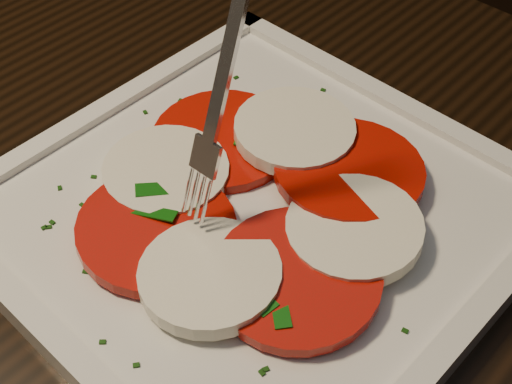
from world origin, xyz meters
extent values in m
cube|color=black|center=(0.09, 0.15, 0.73)|extent=(1.24, 0.86, 0.04)
cylinder|color=black|center=(-0.43, 0.52, 0.35)|extent=(0.06, 0.06, 0.71)
cylinder|color=black|center=(0.06, 0.70, 0.21)|extent=(0.04, 0.04, 0.41)
cube|color=white|center=(0.04, 0.23, 0.76)|extent=(0.32, 0.32, 0.01)
cylinder|color=#BE0B04|center=(-0.02, 0.26, 0.77)|extent=(0.10, 0.10, 0.01)
cylinder|color=white|center=(-0.02, 0.22, 0.77)|extent=(0.08, 0.08, 0.01)
cylinder|color=#BE0B04|center=(0.01, 0.18, 0.77)|extent=(0.10, 0.10, 0.02)
cylinder|color=white|center=(0.06, 0.17, 0.77)|extent=(0.08, 0.08, 0.02)
cylinder|color=#BE0B04|center=(0.09, 0.20, 0.77)|extent=(0.10, 0.10, 0.01)
cylinder|color=white|center=(0.10, 0.25, 0.78)|extent=(0.08, 0.08, 0.01)
cylinder|color=#BE0B04|center=(0.07, 0.29, 0.78)|extent=(0.10, 0.10, 0.01)
cylinder|color=white|center=(0.02, 0.29, 0.78)|extent=(0.08, 0.08, 0.01)
cube|color=#10510D|center=(0.08, 0.18, 0.78)|extent=(0.04, 0.02, 0.00)
cube|color=#10510D|center=(0.07, 0.29, 0.78)|extent=(0.02, 0.03, 0.01)
cube|color=#10510D|center=(0.10, 0.18, 0.78)|extent=(0.03, 0.03, 0.00)
cube|color=#10510D|center=(0.06, 0.18, 0.78)|extent=(0.02, 0.04, 0.00)
cube|color=#10510D|center=(0.09, 0.26, 0.78)|extent=(0.01, 0.03, 0.00)
cube|color=#10510D|center=(0.01, 0.27, 0.78)|extent=(0.03, 0.02, 0.00)
cube|color=#10510D|center=(0.00, 0.18, 0.78)|extent=(0.04, 0.02, 0.00)
cube|color=#10510D|center=(-0.01, 0.20, 0.78)|extent=(0.03, 0.03, 0.00)
cube|color=#10510D|center=(0.10, 0.24, 0.78)|extent=(0.03, 0.04, 0.01)
cube|color=#11380A|center=(0.06, 0.11, 0.77)|extent=(0.00, 0.00, 0.00)
cube|color=#11380A|center=(-0.04, 0.28, 0.77)|extent=(0.00, 0.00, 0.00)
cube|color=#11380A|center=(-0.01, 0.13, 0.77)|extent=(0.00, 0.00, 0.00)
cube|color=#11380A|center=(-0.06, 0.19, 0.77)|extent=(0.00, 0.00, 0.00)
cube|color=#11380A|center=(-0.07, 0.17, 0.77)|extent=(0.00, 0.00, 0.00)
cube|color=#11380A|center=(-0.04, 0.17, 0.77)|extent=(0.00, 0.00, 0.00)
cube|color=#11380A|center=(-0.05, 0.15, 0.77)|extent=(0.00, 0.00, 0.00)
cube|color=#11380A|center=(-0.05, 0.30, 0.77)|extent=(0.00, 0.00, 0.00)
cube|color=#11380A|center=(0.00, 0.33, 0.77)|extent=(0.00, 0.00, 0.00)
cube|color=#11380A|center=(0.11, 0.15, 0.77)|extent=(0.00, 0.00, 0.00)
cube|color=#11380A|center=(0.02, 0.14, 0.77)|extent=(0.00, 0.00, 0.00)
cube|color=#11380A|center=(-0.05, 0.14, 0.77)|extent=(0.00, 0.00, 0.00)
cube|color=#11380A|center=(-0.06, 0.32, 0.77)|extent=(0.00, 0.00, 0.00)
cube|color=#11380A|center=(-0.05, 0.14, 0.77)|extent=(0.00, 0.00, 0.00)
cube|color=#11380A|center=(-0.04, 0.30, 0.77)|extent=(0.00, 0.00, 0.00)
cube|color=#11380A|center=(0.04, 0.11, 0.77)|extent=(0.00, 0.00, 0.00)
cube|color=#11380A|center=(0.16, 0.22, 0.77)|extent=(0.00, 0.00, 0.00)
cube|color=#11380A|center=(-0.05, 0.17, 0.77)|extent=(0.00, 0.00, 0.00)
cube|color=#11380A|center=(0.00, 0.35, 0.77)|extent=(0.00, 0.00, 0.00)
cube|color=#11380A|center=(-0.07, 0.28, 0.77)|extent=(0.00, 0.00, 0.00)
cube|color=#11380A|center=(-0.04, 0.30, 0.77)|extent=(0.00, 0.00, 0.00)
cube|color=#11380A|center=(0.14, 0.21, 0.77)|extent=(0.00, 0.00, 0.00)
cube|color=#11380A|center=(0.01, 0.32, 0.77)|extent=(0.00, 0.00, 0.00)
cube|color=#11380A|center=(0.13, 0.21, 0.77)|extent=(0.00, 0.00, 0.00)
cube|color=#11380A|center=(0.11, 0.15, 0.77)|extent=(0.00, 0.00, 0.00)
cube|color=#11380A|center=(-0.01, 0.33, 0.77)|extent=(0.00, 0.00, 0.00)
cube|color=#11380A|center=(-0.05, 0.29, 0.77)|extent=(0.00, 0.00, 0.00)
cube|color=#11380A|center=(-0.08, 0.25, 0.77)|extent=(0.00, 0.00, 0.00)
camera|label=1|loc=(0.23, 0.01, 1.09)|focal=50.00mm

